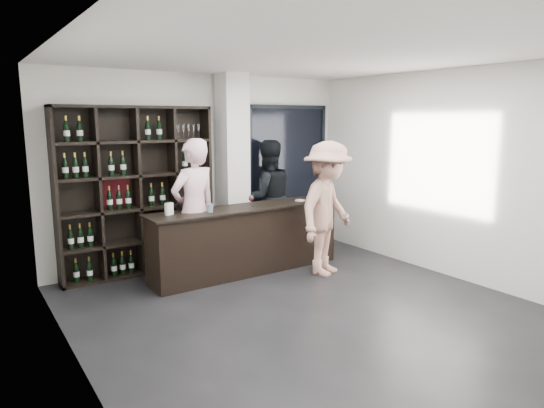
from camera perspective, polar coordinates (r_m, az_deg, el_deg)
floor at (r=5.76m, az=4.71°, el=-12.78°), size 5.00×5.50×0.01m
wine_shelf at (r=7.13m, az=-15.58°, el=1.40°), size 2.20×0.35×2.40m
structural_column at (r=7.60m, az=-4.63°, el=4.15°), size 0.40×0.40×2.90m
glass_panel at (r=8.43m, az=1.82°, el=4.41°), size 1.60×0.08×2.10m
tasting_counter at (r=7.07m, az=-2.94°, el=-4.19°), size 2.97×0.62×0.97m
taster_pink at (r=6.70m, az=-9.14°, el=-0.78°), size 0.81×0.63×1.97m
taster_black at (r=7.92m, az=-0.53°, el=0.72°), size 1.04×0.88×1.89m
customer at (r=6.93m, az=6.55°, el=-0.56°), size 1.42×1.16×1.92m
wine_glass at (r=6.95m, az=-2.46°, el=0.45°), size 0.08×0.08×0.19m
spit_cup at (r=6.60m, az=-7.32°, el=-0.46°), size 0.11×0.11×0.12m
napkin_stack at (r=7.46m, az=3.32°, el=0.44°), size 0.13×0.13×0.02m
card_stand at (r=6.49m, az=-12.01°, el=-0.57°), size 0.12×0.08×0.16m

